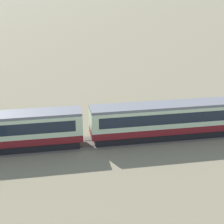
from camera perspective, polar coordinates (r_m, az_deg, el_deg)
name	(u,v)px	position (r m, az deg, el deg)	size (l,w,h in m)	color
passenger_train	(174,119)	(40.88, 10.23, -1.07)	(100.11, 2.93, 4.23)	maroon
railway_track	(178,136)	(42.07, 10.99, -3.95)	(143.12, 3.60, 0.04)	#665B51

